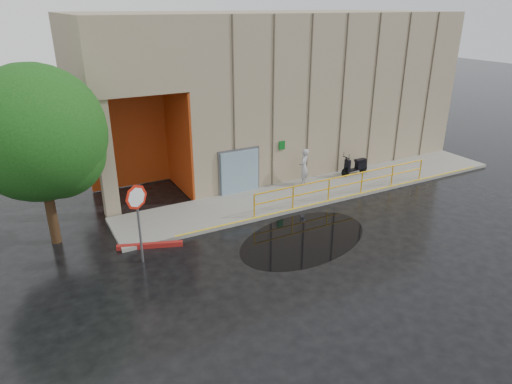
{
  "coord_description": "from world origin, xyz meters",
  "views": [
    {
      "loc": [
        -8.57,
        -12.01,
        8.35
      ],
      "look_at": [
        -0.5,
        3.0,
        1.33
      ],
      "focal_mm": 32.0,
      "sensor_mm": 36.0,
      "label": 1
    }
  ],
  "objects_px": {
    "red_curb": "(150,245)",
    "scooter": "(356,161)",
    "stop_sign": "(137,208)",
    "person": "(304,167)",
    "tree_near": "(42,138)"
  },
  "relations": [
    {
      "from": "person",
      "to": "stop_sign",
      "type": "distance_m",
      "value": 9.52
    },
    {
      "from": "person",
      "to": "red_curb",
      "type": "bearing_deg",
      "value": -22.43
    },
    {
      "from": "person",
      "to": "red_curb",
      "type": "height_order",
      "value": "person"
    },
    {
      "from": "person",
      "to": "red_curb",
      "type": "xyz_separation_m",
      "value": [
        -8.38,
        -2.39,
        -0.96
      ]
    },
    {
      "from": "stop_sign",
      "to": "red_curb",
      "type": "height_order",
      "value": "stop_sign"
    },
    {
      "from": "stop_sign",
      "to": "red_curb",
      "type": "xyz_separation_m",
      "value": [
        0.5,
        0.88,
        -2.0
      ]
    },
    {
      "from": "stop_sign",
      "to": "red_curb",
      "type": "relative_size",
      "value": 1.21
    },
    {
      "from": "stop_sign",
      "to": "red_curb",
      "type": "distance_m",
      "value": 2.24
    },
    {
      "from": "red_curb",
      "to": "scooter",
      "type": "bearing_deg",
      "value": 11.16
    },
    {
      "from": "scooter",
      "to": "red_curb",
      "type": "bearing_deg",
      "value": -169.72
    },
    {
      "from": "person",
      "to": "tree_near",
      "type": "height_order",
      "value": "tree_near"
    },
    {
      "from": "person",
      "to": "stop_sign",
      "type": "height_order",
      "value": "stop_sign"
    },
    {
      "from": "person",
      "to": "stop_sign",
      "type": "relative_size",
      "value": 0.62
    },
    {
      "from": "tree_near",
      "to": "stop_sign",
      "type": "bearing_deg",
      "value": -51.36
    },
    {
      "from": "red_curb",
      "to": "tree_near",
      "type": "height_order",
      "value": "tree_near"
    }
  ]
}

